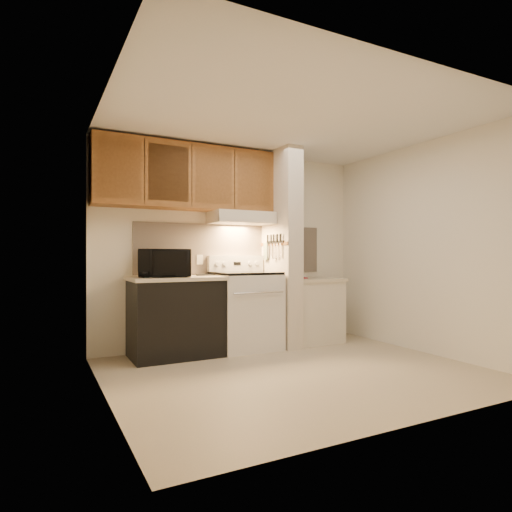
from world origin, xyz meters
TOP-DOWN VIEW (x-y plane):
  - floor at (0.00, 0.00)m, footprint 3.60×3.60m
  - ceiling at (0.00, 0.00)m, footprint 3.60×3.60m
  - wall_back at (0.00, 1.50)m, footprint 3.60×2.50m
  - wall_left at (-1.80, 0.00)m, footprint 0.02×3.00m
  - wall_right at (1.80, 0.00)m, footprint 0.02×3.00m
  - backsplash at (0.00, 1.49)m, footprint 2.60×0.02m
  - range_body at (0.00, 1.16)m, footprint 0.76×0.65m
  - oven_window at (0.00, 0.84)m, footprint 0.50×0.01m
  - oven_handle at (0.00, 0.80)m, footprint 0.65×0.02m
  - cooktop at (0.00, 1.16)m, footprint 0.74×0.64m
  - range_backguard at (0.00, 1.44)m, footprint 0.76×0.08m
  - range_display at (0.00, 1.40)m, footprint 0.10×0.01m
  - range_knob_left_outer at (-0.28, 1.40)m, footprint 0.05×0.02m
  - range_knob_left_inner at (-0.18, 1.40)m, footprint 0.05×0.02m
  - range_knob_right_inner at (0.18, 1.40)m, footprint 0.05×0.02m
  - range_knob_right_outer at (0.28, 1.40)m, footprint 0.05×0.02m
  - dishwasher_front at (-0.88, 1.17)m, footprint 1.00×0.63m
  - left_countertop at (-0.88, 1.17)m, footprint 1.04×0.67m
  - spoon_rest at (-0.48, 1.26)m, footprint 0.23×0.10m
  - teal_jar at (-1.23, 1.14)m, footprint 0.09×0.09m
  - outlet at (-0.48, 1.48)m, footprint 0.08×0.01m
  - microwave at (-1.02, 1.15)m, footprint 0.64×0.51m
  - partition_pillar at (0.51, 1.15)m, footprint 0.22×0.70m
  - pillar_trim at (0.39, 1.15)m, footprint 0.01×0.70m
  - knife_strip at (0.39, 1.10)m, footprint 0.02×0.42m
  - knife_blade_a at (0.38, 0.95)m, footprint 0.01×0.03m
  - knife_handle_a at (0.38, 0.94)m, footprint 0.02×0.02m
  - knife_blade_b at (0.38, 1.03)m, footprint 0.01×0.04m
  - knife_handle_b at (0.38, 1.03)m, footprint 0.02×0.02m
  - knife_blade_c at (0.38, 1.10)m, footprint 0.01×0.04m
  - knife_handle_c at (0.38, 1.11)m, footprint 0.02×0.02m
  - knife_blade_d at (0.38, 1.19)m, footprint 0.01×0.04m
  - knife_handle_d at (0.38, 1.18)m, footprint 0.02×0.02m
  - knife_blade_e at (0.38, 1.27)m, footprint 0.01×0.04m
  - knife_handle_e at (0.38, 1.27)m, footprint 0.02×0.02m
  - oven_mitt at (0.38, 1.32)m, footprint 0.03×0.09m
  - right_cab_base at (0.97, 1.15)m, footprint 0.70×0.60m
  - right_countertop at (0.97, 1.15)m, footprint 0.74×0.64m
  - red_folder at (0.79, 1.25)m, footprint 0.33×0.39m
  - white_box at (0.92, 1.33)m, footprint 0.18×0.16m
  - range_hood at (0.00, 1.28)m, footprint 0.78×0.44m
  - hood_lip at (0.00, 1.07)m, footprint 0.78×0.04m
  - upper_cabinets at (-0.69, 1.32)m, footprint 2.18×0.33m
  - cab_door_a at (-1.51, 1.17)m, footprint 0.46×0.01m
  - cab_gap_a at (-1.23, 1.16)m, footprint 0.01×0.01m
  - cab_door_b at (-0.96, 1.17)m, footprint 0.46×0.01m
  - cab_gap_b at (-0.69, 1.16)m, footprint 0.01×0.01m
  - cab_door_c at (-0.42, 1.17)m, footprint 0.46×0.01m
  - cab_gap_c at (-0.14, 1.16)m, footprint 0.01×0.01m
  - cab_door_d at (0.13, 1.17)m, footprint 0.46×0.01m

SIDE VIEW (x-z plane):
  - floor at x=0.00m, z-range 0.00..0.00m
  - right_cab_base at x=0.97m, z-range 0.00..0.81m
  - dishwasher_front at x=-0.88m, z-range 0.00..0.87m
  - range_body at x=0.00m, z-range 0.00..0.92m
  - oven_window at x=0.00m, z-range 0.35..0.65m
  - oven_handle at x=0.00m, z-range 0.71..0.73m
  - right_countertop at x=0.97m, z-range 0.81..0.85m
  - red_folder at x=0.79m, z-range 0.85..0.86m
  - white_box at x=0.92m, z-range 0.85..0.89m
  - left_countertop at x=-0.88m, z-range 0.87..0.91m
  - spoon_rest at x=-0.48m, z-range 0.91..0.93m
  - cooktop at x=0.00m, z-range 0.92..0.95m
  - teal_jar at x=-1.23m, z-range 0.91..1.00m
  - range_backguard at x=0.00m, z-range 0.95..1.15m
  - range_display at x=0.00m, z-range 1.03..1.07m
  - range_knob_left_outer at x=-0.28m, z-range 1.03..1.07m
  - range_knob_left_inner at x=-0.18m, z-range 1.03..1.07m
  - range_knob_right_inner at x=0.18m, z-range 1.03..1.07m
  - range_knob_right_outer at x=0.28m, z-range 1.03..1.07m
  - microwave at x=-1.02m, z-range 0.91..1.22m
  - outlet at x=-0.48m, z-range 1.04..1.16m
  - knife_blade_c at x=0.38m, z-range 1.10..1.30m
  - oven_mitt at x=0.38m, z-range 1.10..1.32m
  - knife_blade_b at x=0.38m, z-range 1.12..1.30m
  - knife_blade_e at x=0.38m, z-range 1.12..1.30m
  - knife_blade_a at x=0.38m, z-range 1.14..1.30m
  - knife_blade_d at x=0.38m, z-range 1.14..1.30m
  - backsplash at x=0.00m, z-range 0.92..1.55m
  - wall_back at x=0.00m, z-range 1.24..1.26m
  - wall_left at x=-1.80m, z-range 0.00..2.50m
  - wall_right at x=1.80m, z-range 0.00..2.50m
  - partition_pillar at x=0.51m, z-range 0.00..2.50m
  - pillar_trim at x=0.39m, z-range 1.28..1.32m
  - knife_strip at x=0.39m, z-range 1.30..1.34m
  - knife_handle_a at x=0.38m, z-range 1.32..1.42m
  - knife_handle_b at x=0.38m, z-range 1.32..1.42m
  - knife_handle_c at x=0.38m, z-range 1.32..1.42m
  - knife_handle_d at x=0.38m, z-range 1.32..1.42m
  - knife_handle_e at x=0.38m, z-range 1.32..1.42m
  - hood_lip at x=0.00m, z-range 1.55..1.61m
  - range_hood at x=0.00m, z-range 1.55..1.70m
  - upper_cabinets at x=-0.69m, z-range 1.70..2.47m
  - cab_door_a at x=-1.51m, z-range 1.77..2.40m
  - cab_gap_a at x=-1.23m, z-range 1.72..2.45m
  - cab_door_b at x=-0.96m, z-range 1.77..2.40m
  - cab_gap_b at x=-0.69m, z-range 1.72..2.45m
  - cab_door_c at x=-0.42m, z-range 1.77..2.40m
  - cab_gap_c at x=-0.14m, z-range 1.72..2.45m
  - cab_door_d at x=0.13m, z-range 1.77..2.40m
  - ceiling at x=0.00m, z-range 2.50..2.50m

